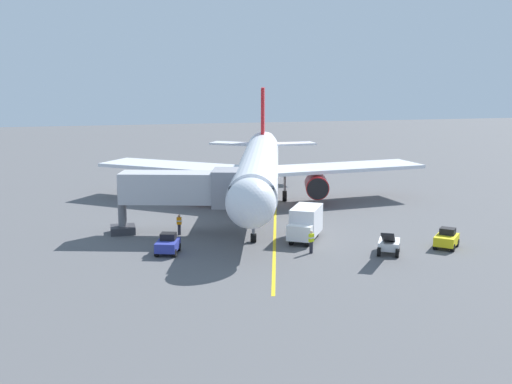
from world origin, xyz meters
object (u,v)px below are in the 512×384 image
object	(u,v)px
tug_near_nose	(168,244)
tug_portside	(447,239)
ground_crew_wing_walker	(179,224)
ground_crew_marshaller	(311,242)
belt_loader_rear_apron	(389,244)
jet_bridge	(189,189)
airplane	(259,167)
box_truck_starboard_side	(305,223)

from	to	relation	value
tug_near_nose	tug_portside	distance (m)	21.06
ground_crew_wing_walker	tug_near_nose	world-z (taller)	ground_crew_wing_walker
ground_crew_marshaller	belt_loader_rear_apron	world-z (taller)	belt_loader_rear_apron
ground_crew_wing_walker	belt_loader_rear_apron	xyz separation A→B (m)	(-14.29, 9.28, -0.17)
ground_crew_marshaller	tug_portside	world-z (taller)	ground_crew_marshaller
tug_near_nose	jet_bridge	bearing A→B (deg)	-113.84
jet_bridge	ground_crew_marshaller	distance (m)	11.53
tug_near_nose	belt_loader_rear_apron	size ratio (longest dim) A/B	0.58
airplane	tug_portside	bearing A→B (deg)	118.62
ground_crew_marshaller	ground_crew_wing_walker	bearing A→B (deg)	-41.58
ground_crew_wing_walker	tug_near_nose	xyz separation A→B (m)	(1.51, 5.35, -0.18)
box_truck_starboard_side	jet_bridge	bearing A→B (deg)	-25.83
ground_crew_wing_walker	jet_bridge	bearing A→B (deg)	-171.04
airplane	tug_portside	xyz separation A→B (m)	(-10.05, 18.42, -3.30)
tug_near_nose	box_truck_starboard_side	distance (m)	11.16
tug_near_nose	tug_portside	world-z (taller)	same
jet_bridge	airplane	bearing A→B (deg)	-131.50
airplane	tug_near_nose	distance (m)	18.61
box_truck_starboard_side	tug_portside	bearing A→B (deg)	153.28
box_truck_starboard_side	airplane	bearing A→B (deg)	-88.51
ground_crew_marshaller	tug_near_nose	size ratio (longest dim) A/B	0.64
tug_portside	box_truck_starboard_side	world-z (taller)	box_truck_starboard_side
jet_bridge	ground_crew_marshaller	world-z (taller)	jet_bridge
ground_crew_marshaller	ground_crew_wing_walker	distance (m)	11.74
airplane	ground_crew_wing_walker	distance (m)	13.58
jet_bridge	belt_loader_rear_apron	bearing A→B (deg)	144.81
airplane	ground_crew_wing_walker	bearing A→B (deg)	45.94
ground_crew_wing_walker	box_truck_starboard_side	distance (m)	10.37
belt_loader_rear_apron	tug_portside	bearing A→B (deg)	-175.73
tug_near_nose	tug_portside	size ratio (longest dim) A/B	0.98
airplane	tug_near_nose	bearing A→B (deg)	54.22
ground_crew_marshaller	tug_portside	bearing A→B (deg)	173.86
ground_crew_marshaller	box_truck_starboard_side	bearing A→B (deg)	-101.51
tug_near_nose	box_truck_starboard_side	bearing A→B (deg)	-173.19
jet_bridge	ground_crew_wing_walker	size ratio (longest dim) A/B	6.69
airplane	ground_crew_wing_walker	xyz separation A→B (m)	(9.19, 9.50, -3.12)
ground_crew_marshaller	jet_bridge	bearing A→B (deg)	-45.25
tug_portside	belt_loader_rear_apron	world-z (taller)	belt_loader_rear_apron
airplane	tug_near_nose	xyz separation A→B (m)	(10.71, 14.85, -3.30)
tug_near_nose	ground_crew_marshaller	bearing A→B (deg)	166.68
ground_crew_wing_walker	box_truck_starboard_side	world-z (taller)	box_truck_starboard_side
airplane	belt_loader_rear_apron	bearing A→B (deg)	105.18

